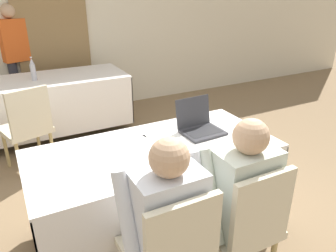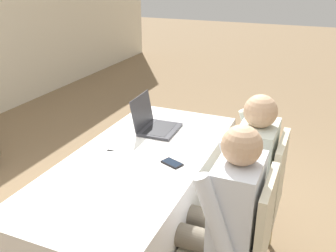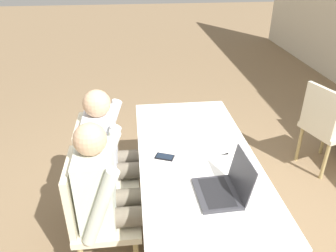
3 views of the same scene
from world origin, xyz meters
TOP-DOWN VIEW (x-y plane):
  - ground_plane at (0.00, 0.00)m, footprint 24.00×24.00m
  - conference_table_near at (0.00, 0.00)m, footprint 1.78×0.83m
  - laptop at (0.43, 0.08)m, footprint 0.32×0.30m
  - cell_phone at (0.01, -0.23)m, footprint 0.12×0.15m
  - paper_beside_laptop at (-0.08, 0.08)m, footprint 0.21×0.30m
  - paper_centre_table at (0.65, 0.01)m, footprint 0.30×0.35m
  - paper_left_edge at (0.14, 0.14)m, footprint 0.29×0.35m
  - chair_near_left at (-0.25, -0.72)m, footprint 0.44×0.44m
  - chair_near_right at (0.25, -0.72)m, footprint 0.44×0.44m
  - chair_far_spare at (-0.74, 1.45)m, footprint 0.55×0.55m
  - person_checkered_shirt at (-0.25, -0.62)m, footprint 0.50×0.52m
  - person_white_shirt at (0.25, -0.62)m, footprint 0.50×0.52m

SIDE VIEW (x-z plane):
  - ground_plane at x=0.00m, z-range 0.00..0.00m
  - chair_near_left at x=-0.25m, z-range 0.05..0.97m
  - chair_near_right at x=0.25m, z-range 0.05..0.97m
  - chair_far_spare at x=-0.74m, z-range 0.05..0.97m
  - conference_table_near at x=0.00m, z-range 0.20..0.95m
  - person_checkered_shirt at x=-0.25m, z-range 0.08..1.26m
  - person_white_shirt at x=0.25m, z-range 0.08..1.26m
  - paper_beside_laptop at x=-0.08m, z-range 0.75..0.75m
  - paper_centre_table at x=0.65m, z-range 0.75..0.75m
  - paper_left_edge at x=0.14m, z-range 0.75..0.75m
  - cell_phone at x=0.01m, z-range 0.75..0.76m
  - laptop at x=0.43m, z-range 0.67..0.92m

